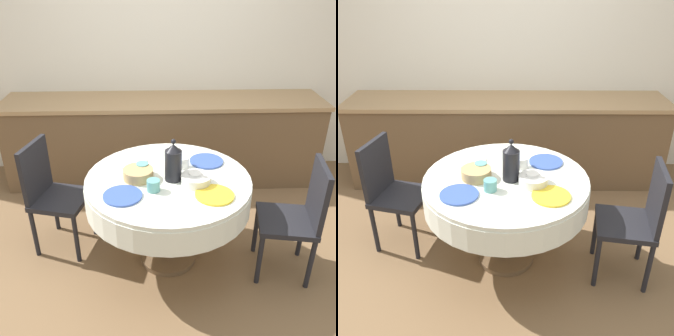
{
  "view_description": "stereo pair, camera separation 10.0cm",
  "coord_description": "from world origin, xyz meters",
  "views": [
    {
      "loc": [
        -0.08,
        -2.31,
        2.07
      ],
      "look_at": [
        0.0,
        0.0,
        0.82
      ],
      "focal_mm": 40.0,
      "sensor_mm": 36.0,
      "label": 1
    },
    {
      "loc": [
        0.02,
        -2.31,
        2.07
      ],
      "look_at": [
        0.0,
        0.0,
        0.82
      ],
      "focal_mm": 40.0,
      "sensor_mm": 36.0,
      "label": 2
    }
  ],
  "objects": [
    {
      "name": "plate_near_right",
      "position": [
        0.3,
        -0.25,
        0.75
      ],
      "size": [
        0.26,
        0.26,
        0.01
      ],
      "primitive_type": "cylinder",
      "color": "yellow",
      "rests_on": "dining_table"
    },
    {
      "name": "kitchen_counter",
      "position": [
        0.0,
        1.33,
        0.45
      ],
      "size": [
        3.24,
        0.64,
        0.89
      ],
      "color": "brown",
      "rests_on": "ground_plane"
    },
    {
      "name": "fruit_bowl",
      "position": [
        0.19,
        -0.09,
        0.77
      ],
      "size": [
        0.21,
        0.21,
        0.06
      ],
      "primitive_type": "cylinder",
      "color": "silver",
      "rests_on": "dining_table"
    },
    {
      "name": "chair_right",
      "position": [
        -0.91,
        0.22,
        0.51
      ],
      "size": [
        0.48,
        0.48,
        0.91
      ],
      "rotation": [
        0.0,
        0.0,
        -1.81
      ],
      "color": "black",
      "rests_on": "ground_plane"
    },
    {
      "name": "dining_table",
      "position": [
        0.0,
        0.0,
        0.61
      ],
      "size": [
        1.19,
        1.19,
        0.74
      ],
      "color": "brown",
      "rests_on": "ground_plane"
    },
    {
      "name": "plate_far_right",
      "position": [
        0.3,
        0.24,
        0.75
      ],
      "size": [
        0.26,
        0.26,
        0.01
      ],
      "primitive_type": "cylinder",
      "color": "#3856AD",
      "rests_on": "dining_table"
    },
    {
      "name": "wall_back",
      "position": [
        0.0,
        1.66,
        1.3
      ],
      "size": [
        7.0,
        0.05,
        2.6
      ],
      "color": "silver",
      "rests_on": "ground_plane"
    },
    {
      "name": "plate_far_left",
      "position": [
        -0.29,
        0.26,
        0.75
      ],
      "size": [
        0.26,
        0.26,
        0.01
      ],
      "primitive_type": "cylinder",
      "color": "white",
      "rests_on": "dining_table"
    },
    {
      "name": "plate_near_left",
      "position": [
        -0.31,
        -0.24,
        0.75
      ],
      "size": [
        0.26,
        0.26,
        0.01
      ],
      "primitive_type": "cylinder",
      "color": "#3856AD",
      "rests_on": "dining_table"
    },
    {
      "name": "cup_far_left",
      "position": [
        -0.18,
        0.07,
        0.78
      ],
      "size": [
        0.09,
        0.09,
        0.08
      ],
      "primitive_type": "cylinder",
      "color": "#5BA39E",
      "rests_on": "dining_table"
    },
    {
      "name": "cup_near_left",
      "position": [
        -0.1,
        -0.17,
        0.78
      ],
      "size": [
        0.09,
        0.09,
        0.08
      ],
      "primitive_type": "cylinder",
      "color": "#5BA39E",
      "rests_on": "dining_table"
    },
    {
      "name": "coffee_carafe",
      "position": [
        0.04,
        -0.02,
        0.88
      ],
      "size": [
        0.12,
        0.12,
        0.31
      ],
      "color": "black",
      "rests_on": "dining_table"
    },
    {
      "name": "cup_far_right",
      "position": [
        0.12,
        0.16,
        0.78
      ],
      "size": [
        0.09,
        0.09,
        0.08
      ],
      "primitive_type": "cylinder",
      "color": "white",
      "rests_on": "dining_table"
    },
    {
      "name": "ground_plane",
      "position": [
        0.0,
        0.0,
        0.0
      ],
      "size": [
        12.0,
        12.0,
        0.0
      ],
      "primitive_type": "plane",
      "color": "brown"
    },
    {
      "name": "bread_basket",
      "position": [
        -0.21,
        0.0,
        0.78
      ],
      "size": [
        0.21,
        0.21,
        0.07
      ],
      "primitive_type": "cylinder",
      "color": "tan",
      "rests_on": "dining_table"
    },
    {
      "name": "cup_near_right",
      "position": [
        0.18,
        -0.07,
        0.78
      ],
      "size": [
        0.09,
        0.09,
        0.08
      ],
      "primitive_type": "cylinder",
      "color": "white",
      "rests_on": "dining_table"
    },
    {
      "name": "chair_left",
      "position": [
        0.92,
        -0.15,
        0.51
      ],
      "size": [
        0.46,
        0.46,
        0.91
      ],
      "rotation": [
        0.0,
        0.0,
        1.4
      ],
      "color": "black",
      "rests_on": "ground_plane"
    }
  ]
}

